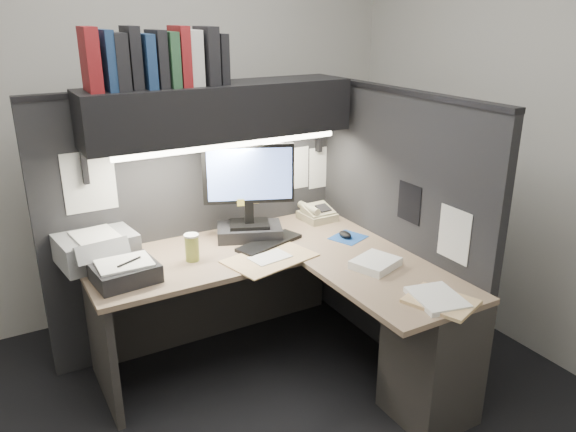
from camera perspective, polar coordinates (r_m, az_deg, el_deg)
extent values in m
plane|color=black|center=(3.19, -2.29, -19.38)|extent=(3.50, 3.50, 0.00)
cube|color=#BBB9B2|center=(3.92, -12.92, 9.63)|extent=(3.50, 0.04, 2.70)
cube|color=#BBB9B2|center=(1.48, 25.29, -9.16)|extent=(3.50, 0.04, 2.70)
cube|color=#BBB9B2|center=(3.67, 22.62, 7.94)|extent=(0.04, 3.00, 2.70)
cube|color=black|center=(3.55, -9.00, -0.40)|extent=(1.90, 0.06, 1.60)
cube|color=black|center=(3.40, 10.89, -1.46)|extent=(0.06, 1.50, 1.60)
cube|color=#8E6E5A|center=(3.29, -5.44, -3.54)|extent=(1.70, 0.68, 0.03)
cube|color=#8E6E5A|center=(2.97, 10.67, -6.52)|extent=(0.60, 0.85, 0.03)
cube|color=#302D2B|center=(3.69, -7.21, -7.11)|extent=(1.61, 0.02, 0.70)
cube|color=#302D2B|center=(3.25, -18.44, -12.10)|extent=(0.04, 0.61, 0.70)
cube|color=#302D2B|center=(3.07, 14.47, -13.77)|extent=(0.38, 0.40, 0.70)
cube|color=black|center=(3.24, -6.92, 10.59)|extent=(1.55, 0.34, 0.30)
cylinder|color=white|center=(3.15, -5.78, 7.19)|extent=(1.32, 0.04, 0.04)
cube|color=black|center=(3.42, -3.93, -1.58)|extent=(0.45, 0.37, 0.08)
cube|color=black|center=(3.38, -3.98, 0.37)|extent=(0.07, 0.06, 0.13)
cube|color=black|center=(3.30, -4.04, 4.29)|extent=(0.51, 0.24, 0.35)
cube|color=#7195F8|center=(3.28, -3.90, 4.22)|extent=(0.46, 0.19, 0.31)
cube|color=black|center=(3.32, -1.92, -2.75)|extent=(0.45, 0.26, 0.02)
cube|color=#1A4591|center=(3.43, 6.13, -2.19)|extent=(0.25, 0.24, 0.00)
ellipsoid|color=black|center=(3.43, 5.83, -1.88)|extent=(0.06, 0.10, 0.04)
cube|color=#BBB590|center=(3.70, 2.98, 0.23)|extent=(0.21, 0.22, 0.08)
cylinder|color=#ACAB44|center=(3.13, -9.72, -3.25)|extent=(0.08, 0.08, 0.14)
cube|color=gray|center=(3.25, -18.95, -3.03)|extent=(0.43, 0.38, 0.16)
cube|color=black|center=(2.98, -16.20, -5.54)|extent=(0.33, 0.29, 0.09)
cube|color=tan|center=(3.13, -1.85, -4.32)|extent=(0.54, 0.41, 0.01)
cube|color=white|center=(3.06, 8.87, -4.76)|extent=(0.29, 0.26, 0.04)
cube|color=white|center=(2.78, 14.91, -8.10)|extent=(0.27, 0.31, 0.03)
cube|color=tan|center=(2.77, 15.28, -8.37)|extent=(0.33, 0.37, 0.02)
cube|color=maroon|center=(3.01, -19.47, 14.76)|extent=(0.07, 0.22, 0.31)
cube|color=navy|center=(3.02, -17.96, 14.80)|extent=(0.05, 0.22, 0.29)
cube|color=black|center=(3.03, -16.86, 14.77)|extent=(0.07, 0.22, 0.28)
cube|color=black|center=(3.07, -15.60, 15.24)|extent=(0.06, 0.22, 0.31)
cube|color=navy|center=(3.07, -14.22, 14.99)|extent=(0.05, 0.22, 0.27)
cube|color=black|center=(3.09, -13.15, 15.28)|extent=(0.05, 0.22, 0.29)
cube|color=#24482D|center=(3.10, -11.97, 15.30)|extent=(0.05, 0.22, 0.28)
cube|color=maroon|center=(3.13, -10.92, 15.65)|extent=(0.05, 0.22, 0.31)
cube|color=silver|center=(3.16, -9.84, 15.56)|extent=(0.07, 0.22, 0.29)
cube|color=black|center=(3.16, -8.25, 15.80)|extent=(0.07, 0.22, 0.30)
cube|color=black|center=(3.22, -7.16, 15.58)|extent=(0.05, 0.22, 0.26)
cube|color=white|center=(3.72, 0.67, 4.84)|extent=(0.21, 0.00, 0.28)
cube|color=white|center=(3.83, 3.52, 4.97)|extent=(0.21, 0.00, 0.28)
cube|color=white|center=(3.26, -19.51, 3.29)|extent=(0.28, 0.00, 0.34)
cube|color=black|center=(3.21, 12.22, 1.33)|extent=(0.00, 0.18, 0.22)
cube|color=white|center=(3.00, 16.53, -1.83)|extent=(0.00, 0.21, 0.28)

